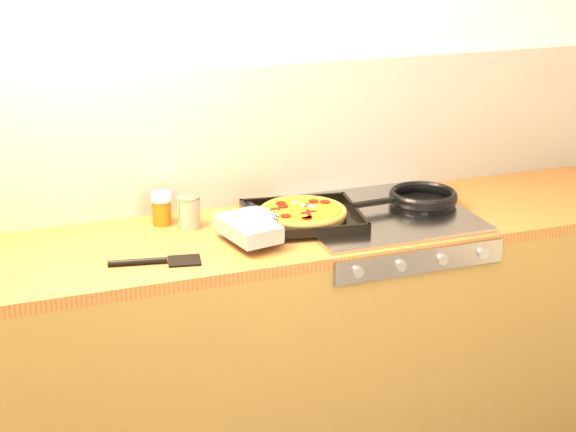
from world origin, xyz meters
name	(u,v)px	position (x,y,z in m)	size (l,w,h in m)	color
room_shell	(232,138)	(0.00, 1.39, 1.15)	(3.20, 3.20, 3.20)	white
counter_run	(259,351)	(0.00, 1.10, 0.45)	(3.20, 0.62, 0.90)	brown
stovetop	(380,215)	(0.45, 1.10, 0.91)	(0.60, 0.56, 0.02)	#9A999F
pizza_on_tray	(287,217)	(0.10, 1.09, 0.94)	(0.53, 0.43, 0.07)	black
frying_pan	(422,198)	(0.63, 1.13, 0.94)	(0.41, 0.26, 0.04)	black
tomato_can	(189,212)	(-0.20, 1.22, 0.95)	(0.10, 0.10, 0.11)	#A2200D
juice_glass	(162,208)	(-0.29, 1.28, 0.96)	(0.09, 0.09, 0.11)	#DE4B0D
wooden_spoon	(283,207)	(0.15, 1.28, 0.91)	(0.29, 0.12, 0.02)	#AF704A
black_spatula	(157,261)	(-0.37, 0.95, 0.91)	(0.29, 0.10, 0.02)	black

